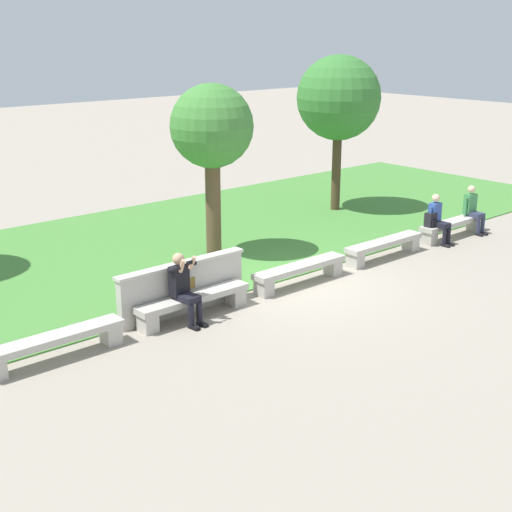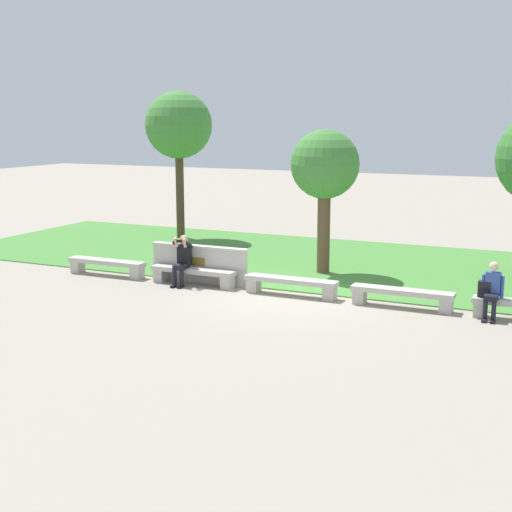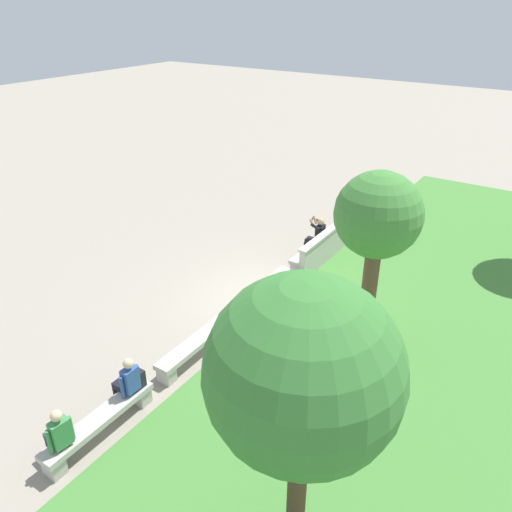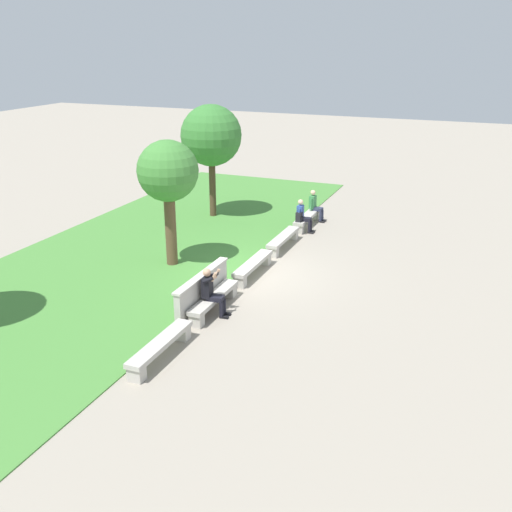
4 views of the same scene
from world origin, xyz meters
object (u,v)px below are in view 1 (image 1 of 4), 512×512
Objects in this scene: backpack at (431,220)px; tree_left_background at (212,129)px; bench_far at (384,246)px; bench_near at (194,302)px; bench_main at (55,343)px; tree_behind_wall at (339,99)px; bench_mid at (300,271)px; person_distant at (438,218)px; bench_end at (453,226)px; person_photographer at (183,285)px; person_companion at (473,208)px.

tree_left_background is (-4.75, 2.78, 2.39)m from backpack.
bench_near is at bearing 180.00° from bench_far.
tree_left_background is at bearing 136.27° from bench_far.
tree_behind_wall is (11.01, 4.03, 2.99)m from bench_main.
bench_main is 10.20m from backpack.
bench_near is 7.41m from backpack.
bench_mid is at bearing -87.20° from tree_left_background.
backpack is 4.89m from tree_behind_wall.
backpack is (-0.17, 0.09, -0.05)m from person_distant.
bench_near is 8.36m from bench_end.
backpack reaches higher than bench_near.
tree_behind_wall is at bearing 12.53° from tree_left_background.
bench_main is 1.81× the size of person_photographer.
person_distant is at bearing -179.98° from person_companion.
backpack is (10.19, 0.02, 0.31)m from bench_main.
bench_far is 1.81× the size of person_photographer.
person_distant is 1.57m from person_companion.
tree_left_background is at bearing 92.80° from bench_mid.
person_companion is (6.35, -0.07, 0.36)m from bench_mid.
person_photographer is 7.84m from person_distant.
tree_behind_wall is at bearing 102.69° from person_companion.
person_photographer is 1.05× the size of person_distant.
bench_end is 0.53× the size of tree_behind_wall.
bench_far is at bearing 0.00° from bench_mid.
person_photographer is (-3.06, -0.08, 0.43)m from bench_mid.
person_photographer is 0.29× the size of tree_behind_wall.
bench_near and bench_end have the same top height.
bench_near is at bearing 180.00° from bench_mid.
bench_far is at bearing -43.73° from tree_left_background.
bench_end is at bearing -1.30° from backpack.
bench_main is 0.59× the size of tree_left_background.
tree_behind_wall is (0.65, 4.10, 2.63)m from person_distant.
bench_end is 8.64m from person_photographer.
person_distant is at bearing -0.37° from bench_main.
bench_near is at bearing -179.83° from backpack.
bench_far is (8.36, 0.00, 0.00)m from bench_main.
backpack is 6.00m from tree_left_background.
person_companion reaches higher than bench_main.
backpack is 0.09× the size of tree_behind_wall.
person_photographer reaches higher than backpack.
person_photographer reaches higher than person_companion.
backpack is (7.68, 0.10, -0.11)m from person_photographer.
bench_main is 8.36m from bench_far.
bench_end is (8.36, 0.00, 0.00)m from bench_near.
tree_left_background is at bearing 27.22° from bench_main.
bench_main is 0.53× the size of tree_behind_wall.
bench_near is 4.71m from tree_left_background.
person_photographer is at bearing -179.93° from person_companion.
bench_far is 3.59m from person_companion.
bench_main is at bearing 180.00° from bench_far.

